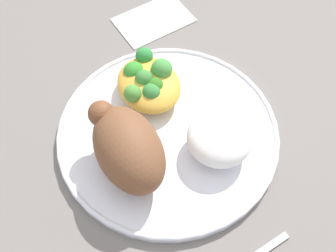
% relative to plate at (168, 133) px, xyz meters
% --- Properties ---
extents(ground_plane, '(2.00, 2.00, 0.00)m').
position_rel_plate_xyz_m(ground_plane, '(0.00, 0.00, -0.01)').
color(ground_plane, slate).
extents(plate, '(0.29, 0.29, 0.01)m').
position_rel_plate_xyz_m(plate, '(0.00, 0.00, 0.00)').
color(plate, white).
rests_on(plate, ground_plane).
extents(roasted_chicken, '(0.12, 0.08, 0.08)m').
position_rel_plate_xyz_m(roasted_chicken, '(-0.02, 0.06, 0.04)').
color(roasted_chicken, brown).
rests_on(roasted_chicken, plate).
extents(rice_pile, '(0.08, 0.08, 0.04)m').
position_rel_plate_xyz_m(rice_pile, '(-0.05, -0.04, 0.03)').
color(rice_pile, white).
rests_on(rice_pile, plate).
extents(mac_cheese_with_broccoli, '(0.10, 0.08, 0.04)m').
position_rel_plate_xyz_m(mac_cheese_with_broccoli, '(0.07, -0.01, 0.03)').
color(mac_cheese_with_broccoli, gold).
rests_on(mac_cheese_with_broccoli, plate).
extents(napkin, '(0.09, 0.12, 0.00)m').
position_rel_plate_xyz_m(napkin, '(0.20, -0.08, -0.01)').
color(napkin, white).
rests_on(napkin, ground_plane).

